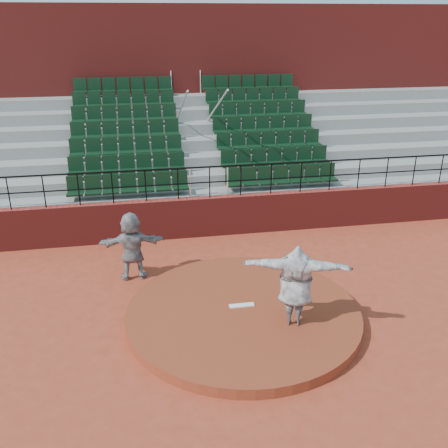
{
  "coord_description": "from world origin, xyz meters",
  "views": [
    {
      "loc": [
        -2.25,
        -9.81,
        6.62
      ],
      "look_at": [
        0.0,
        2.5,
        1.4
      ],
      "focal_mm": 40.0,
      "sensor_mm": 36.0,
      "label": 1
    }
  ],
  "objects": [
    {
      "name": "wall_railing",
      "position": [
        0.0,
        5.0,
        2.03
      ],
      "size": [
        24.04,
        0.05,
        1.03
      ],
      "color": "black",
      "rests_on": "boundary_wall"
    },
    {
      "name": "boundary_wall",
      "position": [
        0.0,
        5.0,
        0.65
      ],
      "size": [
        24.0,
        0.3,
        1.3
      ],
      "primitive_type": "cube",
      "color": "maroon",
      "rests_on": "ground"
    },
    {
      "name": "seating_deck",
      "position": [
        0.0,
        8.64,
        1.45
      ],
      "size": [
        24.0,
        5.97,
        4.63
      ],
      "color": "gray",
      "rests_on": "ground"
    },
    {
      "name": "pitchers_mound",
      "position": [
        0.0,
        0.0,
        0.12
      ],
      "size": [
        5.5,
        5.5,
        0.25
      ],
      "primitive_type": "cylinder",
      "color": "maroon",
      "rests_on": "ground"
    },
    {
      "name": "fielder",
      "position": [
        -2.5,
        2.51,
        0.95
      ],
      "size": [
        1.76,
        0.56,
        1.9
      ],
      "primitive_type": "imported",
      "rotation": [
        0.0,
        0.0,
        3.14
      ],
      "color": "black",
      "rests_on": "ground"
    },
    {
      "name": "press_box_facade",
      "position": [
        0.0,
        12.6,
        3.55
      ],
      "size": [
        24.0,
        3.0,
        7.1
      ],
      "primitive_type": "cube",
      "color": "maroon",
      "rests_on": "ground"
    },
    {
      "name": "pitcher",
      "position": [
        1.0,
        -0.73,
        1.2
      ],
      "size": [
        2.43,
        1.32,
        1.91
      ],
      "primitive_type": "imported",
      "rotation": [
        0.0,
        0.0,
        2.83
      ],
      "color": "black",
      "rests_on": "pitchers_mound"
    },
    {
      "name": "pitching_rubber",
      "position": [
        0.0,
        0.15,
        0.27
      ],
      "size": [
        0.6,
        0.15,
        0.03
      ],
      "primitive_type": "cube",
      "color": "white",
      "rests_on": "pitchers_mound"
    },
    {
      "name": "ground",
      "position": [
        0.0,
        0.0,
        0.0
      ],
      "size": [
        90.0,
        90.0,
        0.0
      ],
      "primitive_type": "plane",
      "color": "#9F3A23",
      "rests_on": "ground"
    }
  ]
}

